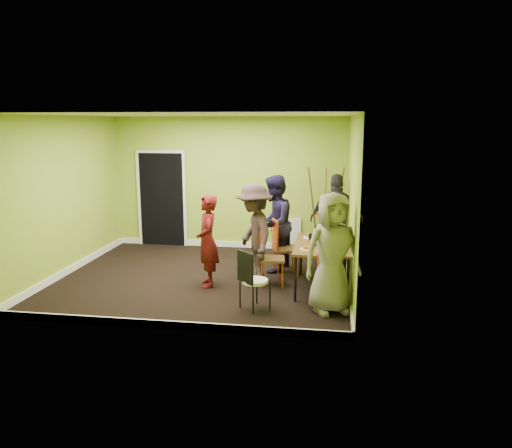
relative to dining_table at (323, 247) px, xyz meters
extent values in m
plane|color=black|center=(-2.05, 0.25, -0.70)|extent=(5.00, 5.00, 0.00)
cube|color=#91AE2C|center=(-2.05, 2.50, 0.70)|extent=(5.00, 0.04, 2.80)
cube|color=#91AE2C|center=(-2.05, -2.00, 0.70)|extent=(5.00, 0.04, 2.80)
cube|color=#91AE2C|center=(-4.55, 0.25, 0.70)|extent=(0.04, 4.50, 2.80)
cube|color=#91AE2C|center=(0.45, 0.25, 0.70)|extent=(0.04, 4.50, 2.80)
cube|color=white|center=(-2.05, 0.25, 2.10)|extent=(5.00, 4.50, 0.04)
cube|color=black|center=(-3.55, 2.47, 0.32)|extent=(1.00, 0.05, 2.04)
cube|color=white|center=(-0.75, 2.47, -0.30)|extent=(0.50, 0.04, 0.55)
cylinder|color=black|center=(-0.39, -0.69, -0.34)|extent=(0.04, 0.04, 0.71)
cylinder|color=black|center=(0.39, -0.69, -0.34)|extent=(0.04, 0.04, 0.71)
cylinder|color=black|center=(-0.39, 0.69, -0.34)|extent=(0.04, 0.04, 0.71)
cylinder|color=black|center=(0.39, 0.69, -0.34)|extent=(0.04, 0.04, 0.71)
cube|color=brown|center=(0.00, 0.00, 0.03)|extent=(0.90, 1.50, 0.04)
cylinder|color=#D84914|center=(-0.89, 0.75, -0.46)|extent=(0.03, 0.03, 0.47)
cylinder|color=#D84914|center=(-0.77, 0.42, -0.46)|extent=(0.03, 0.03, 0.47)
cylinder|color=#D84914|center=(-0.55, 0.87, -0.46)|extent=(0.03, 0.03, 0.47)
cylinder|color=#D84914|center=(-0.43, 0.54, -0.46)|extent=(0.03, 0.03, 0.47)
cube|color=brown|center=(-0.66, 0.64, -0.23)|extent=(0.53, 0.53, 0.04)
cube|color=#D84914|center=(-0.85, 0.58, 0.05)|extent=(0.16, 0.38, 0.52)
cylinder|color=#D84914|center=(-1.01, 0.19, -0.47)|extent=(0.03, 0.03, 0.45)
cylinder|color=#D84914|center=(-0.97, -0.15, -0.47)|extent=(0.03, 0.03, 0.45)
cylinder|color=#D84914|center=(-0.68, 0.23, -0.47)|extent=(0.03, 0.03, 0.45)
cylinder|color=#D84914|center=(-0.64, -0.11, -0.47)|extent=(0.03, 0.03, 0.45)
cube|color=brown|center=(-0.82, 0.04, -0.25)|extent=(0.44, 0.44, 0.04)
cube|color=#D84914|center=(-1.01, 0.02, 0.02)|extent=(0.07, 0.38, 0.50)
cylinder|color=#D84914|center=(0.36, 1.39, -0.46)|extent=(0.03, 0.03, 0.47)
cylinder|color=#D84914|center=(0.01, 1.46, -0.46)|extent=(0.03, 0.03, 0.47)
cylinder|color=#D84914|center=(0.29, 1.04, -0.46)|extent=(0.03, 0.03, 0.47)
cylinder|color=#D84914|center=(-0.06, 1.11, -0.46)|extent=(0.03, 0.03, 0.47)
cube|color=brown|center=(0.15, 1.25, -0.23)|extent=(0.49, 0.49, 0.04)
cube|color=#D84914|center=(0.19, 1.44, 0.06)|extent=(0.40, 0.11, 0.52)
cylinder|color=#D84914|center=(-0.04, -0.94, -0.49)|extent=(0.02, 0.02, 0.42)
cylinder|color=#D84914|center=(0.27, -0.91, -0.49)|extent=(0.02, 0.02, 0.42)
cylinder|color=#D84914|center=(-0.08, -0.63, -0.49)|extent=(0.02, 0.02, 0.42)
cylinder|color=#D84914|center=(0.24, -0.59, -0.49)|extent=(0.02, 0.02, 0.42)
cube|color=brown|center=(0.10, -0.77, -0.28)|extent=(0.41, 0.41, 0.04)
cube|color=#D84914|center=(0.12, -0.94, -0.03)|extent=(0.35, 0.07, 0.46)
cylinder|color=black|center=(-1.17, -1.08, -0.49)|extent=(0.02, 0.02, 0.41)
cylinder|color=black|center=(-0.94, -1.30, -0.49)|extent=(0.02, 0.02, 0.41)
cylinder|color=black|center=(-0.96, -0.86, -0.49)|extent=(0.02, 0.02, 0.41)
cylinder|color=black|center=(-0.73, -1.07, -0.49)|extent=(0.02, 0.02, 0.41)
cylinder|color=white|center=(-0.95, -1.08, -0.27)|extent=(0.38, 0.38, 0.05)
cube|color=black|center=(-1.07, -1.20, -0.04)|extent=(0.27, 0.26, 0.46)
cylinder|color=brown|center=(-0.23, 2.14, 0.21)|extent=(0.26, 0.43, 1.82)
cylinder|color=brown|center=(0.23, 2.14, 0.21)|extent=(0.26, 0.43, 1.82)
cylinder|color=brown|center=(0.00, 1.88, 0.21)|extent=(0.04, 0.41, 1.78)
cube|color=brown|center=(0.00, 2.09, 0.16)|extent=(0.49, 0.04, 0.04)
cylinder|color=white|center=(-0.21, 0.39, 0.06)|extent=(0.25, 0.25, 0.01)
cylinder|color=white|center=(-0.23, -0.41, 0.06)|extent=(0.22, 0.22, 0.01)
cylinder|color=white|center=(0.00, 0.54, 0.06)|extent=(0.24, 0.24, 0.01)
cylinder|color=white|center=(0.03, -0.50, 0.06)|extent=(0.24, 0.24, 0.01)
cylinder|color=white|center=(0.17, 0.21, 0.06)|extent=(0.25, 0.25, 0.01)
cylinder|color=white|center=(0.25, -0.20, 0.06)|extent=(0.23, 0.23, 0.01)
cylinder|color=white|center=(0.02, 0.09, 0.16)|extent=(0.06, 0.06, 0.20)
cylinder|color=#1B27D0|center=(0.21, -0.39, 0.16)|extent=(0.08, 0.08, 0.21)
cylinder|color=#D84914|center=(-0.12, 0.22, 0.09)|extent=(0.04, 0.04, 0.07)
cylinder|color=black|center=(-0.22, 0.28, 0.10)|extent=(0.06, 0.06, 0.10)
cylinder|color=black|center=(0.15, 0.34, 0.10)|extent=(0.06, 0.06, 0.10)
cylinder|color=black|center=(0.14, -0.45, 0.10)|extent=(0.07, 0.07, 0.10)
imported|color=white|center=(-0.13, -0.10, 0.10)|extent=(0.12, 0.12, 0.09)
imported|color=white|center=(0.12, -0.01, 0.10)|extent=(0.10, 0.10, 0.10)
imported|color=#500D0E|center=(-1.88, -0.15, 0.07)|extent=(0.52, 0.64, 1.53)
imported|color=#181331|center=(-0.90, 0.88, 0.18)|extent=(0.80, 0.96, 1.76)
imported|color=#302020|center=(-1.14, 0.09, 0.15)|extent=(1.03, 1.26, 1.70)
imported|color=black|center=(0.23, 1.53, 0.17)|extent=(1.03, 0.46, 1.73)
imported|color=gray|center=(0.15, -1.02, 0.17)|extent=(1.00, 0.84, 1.73)
camera|label=1|loc=(0.09, -7.91, 1.99)|focal=35.00mm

